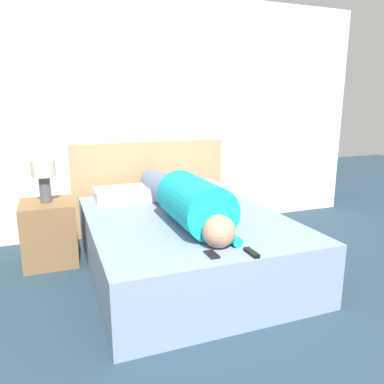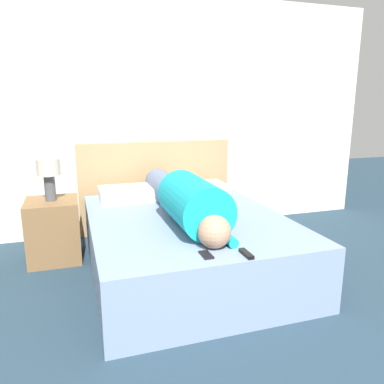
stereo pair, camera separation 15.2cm
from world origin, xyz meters
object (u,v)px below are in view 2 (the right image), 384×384
Objects in this scene: person_lying at (185,199)px; pillow_second at (197,189)px; pillow_near_headboard at (131,193)px; table_lamp at (49,172)px; bed at (187,243)px; nightstand at (54,230)px; cell_phone at (206,255)px; tv_remote at (246,254)px.

person_lying is 0.89m from pillow_second.
person_lying is at bearing -67.91° from pillow_near_headboard.
person_lying is at bearing -32.33° from table_lamp.
pillow_second is (0.38, 0.80, -0.11)m from person_lying.
table_lamp is (-1.11, 0.61, 0.59)m from bed.
nightstand is 0.92× the size of pillow_near_headboard.
cell_phone is at bearing -106.88° from pillow_second.
person_lying reaches higher than pillow_second.
nightstand is 1.78m from cell_phone.
person_lying is 0.87m from pillow_near_headboard.
nightstand is 0.97× the size of pillow_second.
tv_remote reaches higher than bed.
pillow_second is 1.68m from tv_remote.
person_lying is 0.89m from tv_remote.
person_lying reaches higher than cell_phone.
tv_remote is (0.11, -0.93, 0.26)m from bed.
table_lamp is 1.80m from cell_phone.
nightstand is at bearing -75.96° from table_lamp.
cell_phone reaches higher than bed.
table_lamp is 0.21× the size of person_lying.
tv_remote is (1.23, -1.55, 0.22)m from nightstand.
person_lying is 3.07× the size of pillow_second.
person_lying is at bearing 82.62° from cell_phone.
pillow_second is (0.35, 0.73, 0.30)m from bed.
bed is 0.86m from pillow_second.
table_lamp is at bearing 151.19° from bed.
table_lamp is at bearing -175.42° from pillow_second.
bed is at bearing 64.30° from person_lying.
table_lamp is at bearing 123.64° from cell_phone.
pillow_near_headboard is 0.70m from pillow_second.
person_lying is 2.91× the size of pillow_near_headboard.
pillow_second is at bearing 82.01° from tv_remote.
pillow_near_headboard is at bearing 116.20° from bed.
table_lamp is 1.29m from person_lying.
cell_phone is (-0.14, -0.86, 0.25)m from bed.
nightstand is at bearing 151.19° from bed.
pillow_near_headboard is (0.76, 0.12, 0.27)m from nightstand.
pillow_near_headboard is (0.76, 0.12, -0.28)m from table_lamp.
nightstand is at bearing -175.42° from pillow_second.
tv_remote is at bearing -17.13° from cell_phone.
tv_remote is at bearing -51.59° from nightstand.
cell_phone is (0.98, -1.47, 0.21)m from nightstand.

